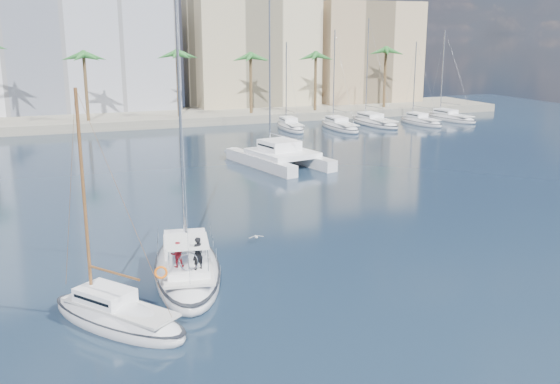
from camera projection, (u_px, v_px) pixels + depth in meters
name	position (u px, v px, depth m)	size (l,w,h in m)	color
ground	(270.00, 261.00, 35.84)	(160.00, 160.00, 0.00)	black
quay	(128.00, 119.00, 90.96)	(120.00, 14.00, 1.20)	gray
building_modern	(31.00, 25.00, 94.40)	(42.00, 16.00, 28.00)	silver
building_beige	(251.00, 51.00, 104.37)	(20.00, 14.00, 20.00)	#C8B890
building_tan_right	(362.00, 56.00, 109.70)	(18.00, 12.00, 18.00)	tan
palm_centre	(127.00, 52.00, 84.95)	(3.60, 3.60, 12.30)	brown
palm_right	(350.00, 50.00, 96.66)	(3.60, 3.60, 12.30)	brown
main_sloop	(187.00, 268.00, 33.44)	(5.36, 11.31, 16.13)	silver
small_sloop	(117.00, 317.00, 27.89)	(6.60, 7.67, 11.14)	silver
catamaran	(280.00, 154.00, 61.88)	(8.05, 12.46, 16.84)	silver
seagull	(256.00, 237.00, 38.84)	(0.96, 0.41, 0.18)	silver
moored_yacht_a	(290.00, 130.00, 85.31)	(2.72, 9.35, 11.90)	silver
moored_yacht_b	(339.00, 129.00, 85.73)	(3.14, 10.78, 13.72)	silver
moored_yacht_c	(374.00, 125.00, 89.78)	(3.55, 12.21, 15.54)	silver
moored_yacht_d	(420.00, 124.00, 90.21)	(2.72, 9.35, 11.90)	silver
moored_yacht_e	(450.00, 120.00, 94.26)	(3.14, 10.78, 13.72)	silver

